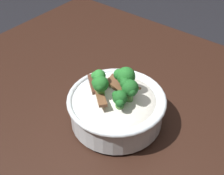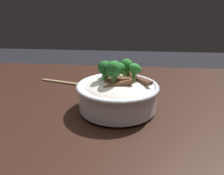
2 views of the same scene
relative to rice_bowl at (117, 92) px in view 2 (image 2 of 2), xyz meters
name	(u,v)px [view 2 (image 2 of 2)]	position (x,y,z in m)	size (l,w,h in m)	color
dining_table	(103,144)	(-0.05, 0.00, -0.18)	(1.27, 1.00, 0.75)	black
rice_bowl	(117,92)	(0.00, 0.00, 0.00)	(0.23, 0.23, 0.15)	silver
chopsticks_pair	(68,83)	(-0.22, 0.20, -0.05)	(0.23, 0.07, 0.01)	tan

